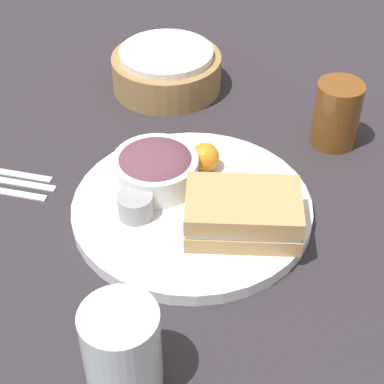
# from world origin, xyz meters

# --- Properties ---
(ground_plane) EXTENTS (4.00, 4.00, 0.00)m
(ground_plane) POSITION_xyz_m (0.00, 0.00, 0.00)
(ground_plane) COLOR #2D282D
(plate) EXTENTS (0.33, 0.33, 0.02)m
(plate) POSITION_xyz_m (0.00, 0.00, 0.01)
(plate) COLOR silver
(plate) RESTS_ON ground_plane
(sandwich) EXTENTS (0.16, 0.12, 0.05)m
(sandwich) POSITION_xyz_m (0.07, -0.04, 0.05)
(sandwich) COLOR tan
(sandwich) RESTS_ON plate
(salad_bowl) EXTENTS (0.12, 0.12, 0.06)m
(salad_bowl) POSITION_xyz_m (-0.06, 0.04, 0.05)
(salad_bowl) COLOR white
(salad_bowl) RESTS_ON plate
(dressing_cup) EXTENTS (0.05, 0.05, 0.03)m
(dressing_cup) POSITION_xyz_m (-0.07, -0.04, 0.04)
(dressing_cup) COLOR #99999E
(dressing_cup) RESTS_ON plate
(orange_wedge) EXTENTS (0.04, 0.04, 0.04)m
(orange_wedge) POSITION_xyz_m (0.01, 0.08, 0.04)
(orange_wedge) COLOR orange
(orange_wedge) RESTS_ON plate
(drink_glass) EXTENTS (0.07, 0.07, 0.11)m
(drink_glass) POSITION_xyz_m (0.19, 0.20, 0.05)
(drink_glass) COLOR brown
(drink_glass) RESTS_ON ground_plane
(bread_basket) EXTENTS (0.19, 0.19, 0.07)m
(bread_basket) POSITION_xyz_m (-0.10, 0.32, 0.03)
(bread_basket) COLOR #997547
(bread_basket) RESTS_ON ground_plane
(spoon) EXTENTS (0.17, 0.02, 0.01)m
(spoon) POSITION_xyz_m (-0.30, 0.04, 0.00)
(spoon) COLOR silver
(spoon) RESTS_ON ground_plane
(water_glass) EXTENTS (0.08, 0.08, 0.11)m
(water_glass) POSITION_xyz_m (-0.03, -0.28, 0.05)
(water_glass) COLOR silver
(water_glass) RESTS_ON ground_plane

